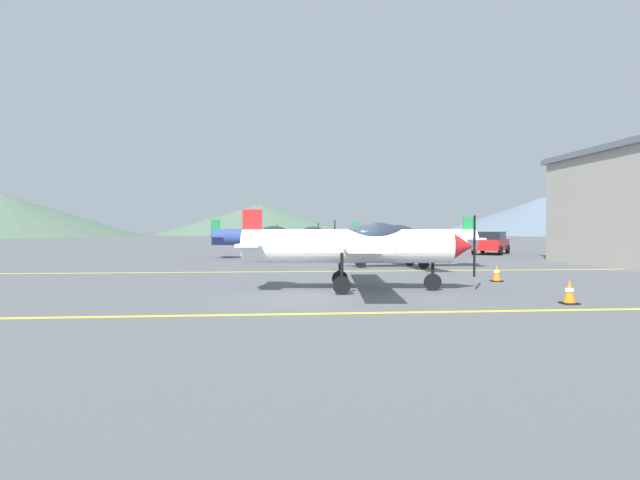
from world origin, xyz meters
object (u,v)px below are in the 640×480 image
at_px(airplane_back, 319,235).
at_px(car_sedan, 491,242).
at_px(traffic_cone_side, 497,273).
at_px(airplane_near, 356,245).
at_px(traffic_cone_front, 569,292).
at_px(airplane_far, 265,236).
at_px(airplane_mid, 407,239).

bearing_deg(airplane_back, car_sedan, -27.18).
bearing_deg(traffic_cone_side, airplane_back, 99.09).
distance_m(airplane_near, traffic_cone_front, 5.77).
height_order(airplane_far, traffic_cone_front, airplane_far).
bearing_deg(airplane_far, traffic_cone_side, -62.15).
relative_size(airplane_far, traffic_cone_side, 13.53).
height_order(airplane_far, airplane_back, same).
bearing_deg(traffic_cone_side, airplane_near, -157.96).
distance_m(airplane_back, car_sedan, 13.39).
xyz_separation_m(airplane_near, car_sedan, (13.18, 20.80, -0.50)).
bearing_deg(traffic_cone_front, airplane_back, 96.48).
relative_size(airplane_mid, traffic_cone_side, 13.51).
relative_size(airplane_mid, airplane_back, 1.00).
bearing_deg(airplane_far, airplane_mid, -52.42).
bearing_deg(airplane_back, airplane_far, -114.79).
bearing_deg(airplane_mid, airplane_back, 98.10).
xyz_separation_m(airplane_far, airplane_back, (4.26, 9.22, 0.00)).
relative_size(airplane_mid, traffic_cone_front, 13.51).
bearing_deg(airplane_far, airplane_near, -80.44).
distance_m(airplane_mid, car_sedan, 15.20).
height_order(airplane_near, car_sedan, airplane_near).
bearing_deg(airplane_near, airplane_back, 87.27).
bearing_deg(airplane_back, airplane_near, -92.73).
bearing_deg(car_sedan, airplane_mid, -127.85).
xyz_separation_m(airplane_back, car_sedan, (11.90, -6.11, -0.50)).
bearing_deg(airplane_near, airplane_mid, 66.33).
height_order(airplane_back, traffic_cone_side, airplane_back).
xyz_separation_m(airplane_mid, traffic_cone_front, (0.84, -11.97, -1.06)).
distance_m(airplane_far, airplane_back, 10.16).
height_order(airplane_back, traffic_cone_front, airplane_back).
bearing_deg(airplane_mid, car_sedan, 52.15).
relative_size(airplane_near, car_sedan, 1.75).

